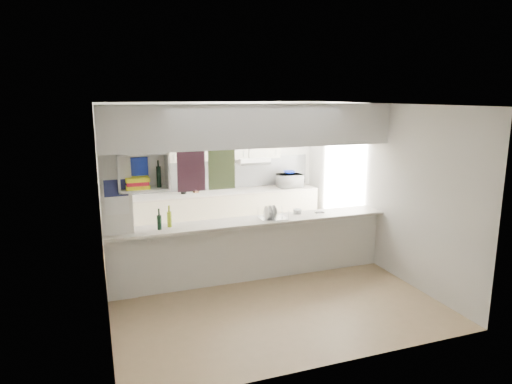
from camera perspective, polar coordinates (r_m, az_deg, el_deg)
name	(u,v)px	position (r m, az deg, el deg)	size (l,w,h in m)	color
floor	(253,279)	(7.03, -0.40, -10.77)	(4.80, 4.80, 0.00)	tan
ceiling	(253,104)	(6.48, -0.44, 10.94)	(4.80, 4.80, 0.00)	white
wall_back	(212,170)	(8.90, -5.56, 2.77)	(4.20, 4.20, 0.00)	silver
wall_left	(101,207)	(6.28, -18.82, -1.73)	(4.80, 4.80, 0.00)	silver
wall_right	(376,185)	(7.58, 14.73, 0.81)	(4.80, 4.80, 0.00)	silver
servery_partition	(241,171)	(6.51, -1.87, 2.62)	(4.20, 0.50, 2.60)	silver
cubby_shelf	(142,174)	(6.16, -14.12, 2.21)	(0.65, 0.35, 0.50)	white
kitchen_run	(224,196)	(8.78, -4.06, -0.49)	(3.60, 0.63, 2.24)	beige
microwave	(290,181)	(9.10, 4.25, 1.41)	(0.48, 0.32, 0.26)	white
bowl	(289,173)	(9.10, 4.19, 2.44)	(0.23, 0.23, 0.06)	#0D2197
dish_rack	(273,213)	(6.78, 2.13, -2.67)	(0.40, 0.30, 0.21)	silver
cup	(270,215)	(6.78, 1.70, -2.88)	(0.12, 0.12, 0.09)	white
wine_bottles	(165,220)	(6.42, -11.36, -3.48)	(0.21, 0.14, 0.31)	black
plastic_tubs	(299,211)	(7.12, 5.40, -2.44)	(0.49, 0.17, 0.07)	silver
utensil_jar	(184,190)	(8.58, -9.05, 0.25)	(0.11, 0.11, 0.15)	black
knife_block	(196,188)	(8.65, -7.52, 0.52)	(0.09, 0.07, 0.18)	#54321D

